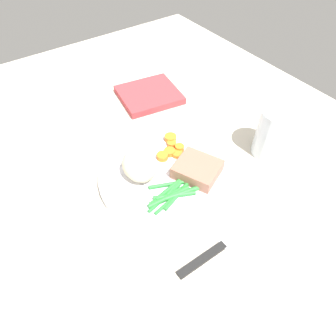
{
  "coord_description": "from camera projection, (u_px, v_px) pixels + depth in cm",
  "views": [
    {
      "loc": [
        33.6,
        -25.5,
        46.69
      ],
      "look_at": [
        1.71,
        -2.99,
        4.6
      ],
      "focal_mm": 33.44,
      "sensor_mm": 36.0,
      "label": 1
    }
  ],
  "objects": [
    {
      "name": "carrot_slices",
      "position": [
        172.0,
        148.0,
        0.62
      ],
      "size": [
        6.7,
        6.7,
        1.22
      ],
      "color": "orange",
      "rests_on": "dinner_plate"
    },
    {
      "name": "napkin",
      "position": [
        149.0,
        95.0,
        0.76
      ],
      "size": [
        14.77,
        15.72,
        1.65
      ],
      "primitive_type": "cube",
      "rotation": [
        0.0,
        0.0,
        -0.16
      ],
      "color": "#B2383D",
      "rests_on": "dining_table"
    },
    {
      "name": "water_glass",
      "position": [
        274.0,
        136.0,
        0.61
      ],
      "size": [
        7.29,
        7.29,
        10.18
      ],
      "color": "silver",
      "rests_on": "dining_table"
    },
    {
      "name": "dining_table",
      "position": [
        175.0,
        169.0,
        0.62
      ],
      "size": [
        120.0,
        90.0,
        2.0
      ],
      "color": "beige",
      "rests_on": "ground"
    },
    {
      "name": "mashed_potatoes",
      "position": [
        139.0,
        166.0,
        0.56
      ],
      "size": [
        7.23,
        5.81,
        4.86
      ],
      "primitive_type": "ellipsoid",
      "color": "beige",
      "rests_on": "dinner_plate"
    },
    {
      "name": "dinner_plate",
      "position": [
        168.0,
        175.0,
        0.59
      ],
      "size": [
        25.87,
        25.87,
        1.6
      ],
      "primitive_type": "cylinder",
      "color": "white",
      "rests_on": "dining_table"
    },
    {
      "name": "fork",
      "position": [
        123.0,
        130.0,
        0.68
      ],
      "size": [
        1.44,
        16.6,
        0.4
      ],
      "rotation": [
        0.0,
        0.0,
        -0.03
      ],
      "color": "silver",
      "rests_on": "dining_table"
    },
    {
      "name": "green_beans",
      "position": [
        173.0,
        193.0,
        0.54
      ],
      "size": [
        6.33,
        10.36,
        0.87
      ],
      "color": "#2D8C38",
      "rests_on": "dinner_plate"
    },
    {
      "name": "meat_portion",
      "position": [
        197.0,
        169.0,
        0.57
      ],
      "size": [
        9.86,
        9.47,
        2.46
      ],
      "primitive_type": "cube",
      "rotation": [
        0.0,
        0.0,
        0.43
      ],
      "color": "#A86B56",
      "rests_on": "dinner_plate"
    },
    {
      "name": "knife",
      "position": [
        227.0,
        242.0,
        0.5
      ],
      "size": [
        1.7,
        20.5,
        0.64
      ],
      "rotation": [
        0.0,
        0.0,
        0.03
      ],
      "color": "black",
      "rests_on": "dining_table"
    }
  ]
}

